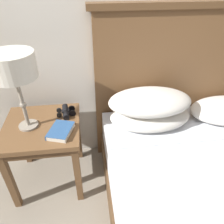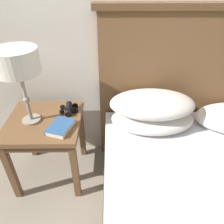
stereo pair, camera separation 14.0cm
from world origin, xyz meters
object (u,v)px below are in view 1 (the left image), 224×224
object	(u,v)px
nightstand	(43,134)
binoculars_pair	(66,112)
table_lamp	(13,68)
bed	(218,199)
book_on_nightstand	(60,131)

from	to	relation	value
nightstand	binoculars_pair	bearing A→B (deg)	32.85
nightstand	table_lamp	distance (m)	0.52
table_lamp	bed	bearing A→B (deg)	-24.79
nightstand	bed	world-z (taller)	bed
nightstand	book_on_nightstand	world-z (taller)	book_on_nightstand
table_lamp	binoculars_pair	bearing A→B (deg)	24.17
book_on_nightstand	binoculars_pair	size ratio (longest dim) A/B	1.36
book_on_nightstand	bed	bearing A→B (deg)	-24.94
nightstand	book_on_nightstand	bearing A→B (deg)	-36.12
table_lamp	book_on_nightstand	distance (m)	0.48
nightstand	table_lamp	size ratio (longest dim) A/B	1.08
binoculars_pair	book_on_nightstand	bearing A→B (deg)	-96.94
bed	binoculars_pair	size ratio (longest dim) A/B	11.70
nightstand	table_lamp	world-z (taller)	table_lamp
bed	nightstand	bearing A→B (deg)	153.45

